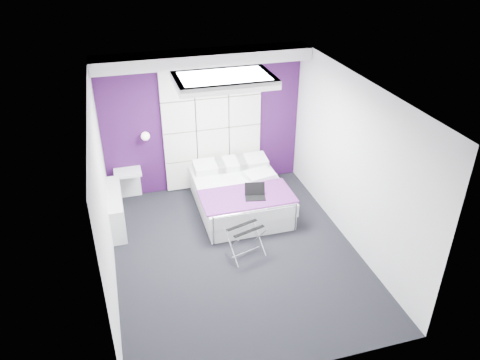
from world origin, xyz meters
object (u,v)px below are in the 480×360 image
object	(u,v)px
radiator	(116,209)
bed	(240,195)
laptop	(254,194)
wall_lamp	(145,135)
nightstand	(127,172)
luggage_rack	(245,241)

from	to	relation	value
radiator	bed	bearing A→B (deg)	-2.13
radiator	laptop	distance (m)	2.29
laptop	bed	bearing A→B (deg)	114.08
radiator	wall_lamp	bearing A→B (deg)	49.90
wall_lamp	bed	xyz separation A→B (m)	(1.45, -0.84, -0.95)
wall_lamp	laptop	xyz separation A→B (m)	(1.55, -1.34, -0.65)
wall_lamp	radiator	distance (m)	1.35
nightstand	luggage_rack	bearing A→B (deg)	-53.40
wall_lamp	nightstand	size ratio (longest dim) A/B	0.32
wall_lamp	nightstand	bearing A→B (deg)	-173.94
bed	luggage_rack	world-z (taller)	bed
wall_lamp	radiator	size ratio (longest dim) A/B	0.12
luggage_rack	laptop	distance (m)	0.93
bed	laptop	bearing A→B (deg)	-77.80
wall_lamp	radiator	xyz separation A→B (m)	(-0.64, -0.76, -0.92)
radiator	luggage_rack	size ratio (longest dim) A/B	2.33
luggage_rack	bed	bearing A→B (deg)	61.28
laptop	wall_lamp	bearing A→B (deg)	151.16
bed	luggage_rack	xyz separation A→B (m)	(-0.27, -1.29, -0.02)
laptop	nightstand	bearing A→B (deg)	157.98
bed	laptop	world-z (taller)	laptop
radiator	laptop	world-z (taller)	laptop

